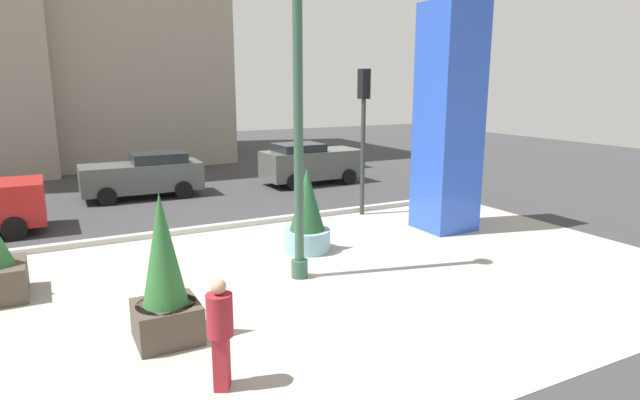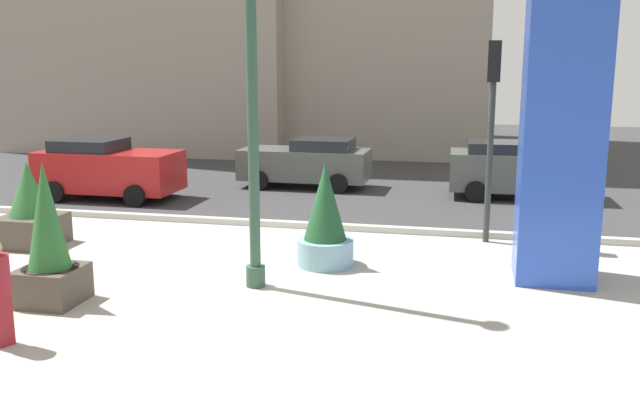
{
  "view_description": "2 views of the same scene",
  "coord_description": "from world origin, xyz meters",
  "views": [
    {
      "loc": [
        -4.35,
        -11.47,
        4.14
      ],
      "look_at": [
        1.56,
        -0.16,
        1.35
      ],
      "focal_mm": 30.01,
      "sensor_mm": 36.0,
      "label": 1
    },
    {
      "loc": [
        4.17,
        -13.24,
        4.12
      ],
      "look_at": [
        1.3,
        -0.2,
        1.43
      ],
      "focal_mm": 38.72,
      "sensor_mm": 36.0,
      "label": 2
    }
  ],
  "objects": [
    {
      "name": "lamp_post",
      "position": [
        0.36,
        -1.5,
        3.74
      ],
      "size": [
        0.44,
        0.44,
        7.66
      ],
      "color": "#335642",
      "rests_on": "ground_plane"
    },
    {
      "name": "potted_plant_curbside",
      "position": [
        -2.81,
        -3.12,
        1.05
      ],
      "size": [
        1.01,
        1.01,
        2.49
      ],
      "color": "#4C4238",
      "rests_on": "ground_plane"
    },
    {
      "name": "potted_plant_near_right",
      "position": [
        1.33,
        0.11,
        0.92
      ],
      "size": [
        1.16,
        1.16,
        2.12
      ],
      "color": "#7AA8B7",
      "rests_on": "ground_plane"
    },
    {
      "name": "plaza_pavement",
      "position": [
        0.0,
        -2.0,
        0.0
      ],
      "size": [
        18.0,
        10.0,
        0.02
      ],
      "primitive_type": "cube",
      "color": "#ADA89E",
      "rests_on": "ground_plane"
    },
    {
      "name": "curb_strip",
      "position": [
        0.0,
        3.12,
        0.08
      ],
      "size": [
        18.0,
        0.24,
        0.16
      ],
      "primitive_type": "cube",
      "color": "#B7B2A8",
      "rests_on": "ground_plane"
    },
    {
      "name": "car_curb_west",
      "position": [
        -1.12,
        8.76,
        0.83
      ],
      "size": [
        4.26,
        2.01,
        1.63
      ],
      "color": "#565B56",
      "rests_on": "ground_plane"
    },
    {
      "name": "art_pillar_blue",
      "position": [
        5.79,
        0.2,
        3.14
      ],
      "size": [
        1.43,
        1.43,
        6.27
      ],
      "primitive_type": "cube",
      "color": "blue",
      "rests_on": "ground_plane"
    },
    {
      "name": "traffic_light_far_side",
      "position": [
        4.59,
        2.74,
        3.08
      ],
      "size": [
        0.28,
        0.42,
        4.57
      ],
      "color": "#333833",
      "rests_on": "ground_plane"
    },
    {
      "name": "ground_plane",
      "position": [
        0.0,
        4.0,
        0.0
      ],
      "size": [
        60.0,
        60.0,
        0.0
      ],
      "primitive_type": "plane",
      "color": "#38383A"
    },
    {
      "name": "pedestrian_crossing",
      "position": [
        -2.45,
        -4.92,
        0.89
      ],
      "size": [
        0.49,
        0.49,
        1.6
      ],
      "color": "maroon",
      "rests_on": "ground_plane"
    },
    {
      "name": "car_passing_lane",
      "position": [
        5.55,
        8.34,
        0.89
      ],
      "size": [
        4.14,
        2.11,
        1.72
      ],
      "color": "#565B56",
      "rests_on": "ground_plane"
    }
  ]
}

